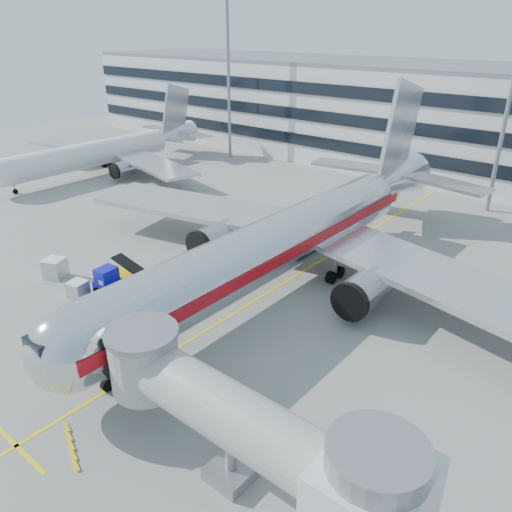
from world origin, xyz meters
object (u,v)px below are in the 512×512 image
Objects in this scene: main_jet at (293,236)px; ramp_worker at (101,309)px; cargo_container_front at (105,284)px; belt_loader at (133,278)px; cargo_container_right at (55,268)px; cargo_container_left at (78,289)px; baggage_tug at (111,284)px.

main_jet reaches higher than ramp_worker.
belt_loader is at bearing 75.24° from cargo_container_front.
belt_loader reaches higher than cargo_container_right.
belt_loader is at bearing 67.98° from cargo_container_left.
cargo_container_left is at bearing 134.43° from ramp_worker.
ramp_worker is at bearing -9.59° from cargo_container_right.
belt_loader is 4.67m from cargo_container_left.
belt_loader is 3.21× the size of cargo_container_front.
cargo_container_right is 1.38× the size of cargo_container_front.
belt_loader reaches higher than cargo_container_front.
cargo_container_front is (-0.63, -2.40, 0.12)m from belt_loader.
cargo_container_right is at bearing -169.15° from baggage_tug.
belt_loader is at bearing 81.76° from ramp_worker.
baggage_tug is 1.91× the size of ramp_worker.
cargo_container_right is 6.15m from cargo_container_front.
ramp_worker is at bearing -47.75° from baggage_tug.
baggage_tug is at bearing -129.67° from main_jet.
main_jet is 14.57m from belt_loader.
main_jet is 17.09m from ramp_worker.
main_jet is at bearing 44.38° from belt_loader.
cargo_container_left is 0.96× the size of ramp_worker.
baggage_tug is 2.04× the size of cargo_container_front.
baggage_tug reaches higher than ramp_worker.
cargo_container_front is (-10.73, -12.28, -3.42)m from main_jet.
cargo_container_left is at bearing -130.72° from baggage_tug.
ramp_worker is at bearing -116.49° from main_jet.
cargo_container_left is (-1.78, -2.07, -0.28)m from baggage_tug.
main_jet reaches higher than baggage_tug.
cargo_container_left is 2.23m from cargo_container_front.
cargo_container_left is (-11.85, -14.21, -3.48)m from main_jet.
cargo_container_front reaches higher than cargo_container_left.
main_jet is at bearing 28.09° from ramp_worker.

